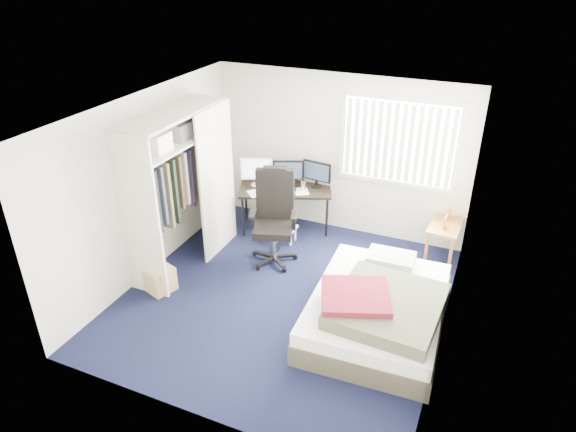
% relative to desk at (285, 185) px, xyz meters
% --- Properties ---
extents(ground, '(4.20, 4.20, 0.00)m').
position_rel_desk_xyz_m(ground, '(0.75, -1.75, -0.74)').
color(ground, black).
rests_on(ground, ground).
extents(room_shell, '(4.20, 4.20, 4.20)m').
position_rel_desk_xyz_m(room_shell, '(0.75, -1.75, 0.77)').
color(room_shell, silver).
rests_on(room_shell, ground).
extents(window_assembly, '(1.72, 0.09, 1.32)m').
position_rel_desk_xyz_m(window_assembly, '(1.65, 0.29, 0.86)').
color(window_assembly, white).
rests_on(window_assembly, ground).
extents(closet, '(0.64, 1.84, 2.22)m').
position_rel_desk_xyz_m(closet, '(-0.92, -1.49, 0.61)').
color(closet, beige).
rests_on(closet, ground).
extents(desk, '(1.58, 1.17, 1.17)m').
position_rel_desk_xyz_m(desk, '(0.00, 0.00, 0.00)').
color(desk, black).
rests_on(desk, ground).
extents(office_chair, '(0.82, 0.82, 1.38)m').
position_rel_desk_xyz_m(office_chair, '(0.23, -0.93, -0.21)').
color(office_chair, black).
rests_on(office_chair, ground).
extents(footstool, '(0.32, 0.26, 0.26)m').
position_rel_desk_xyz_m(footstool, '(0.19, -0.43, -0.54)').
color(footstool, white).
rests_on(footstool, ground).
extents(nightstand, '(0.47, 0.86, 0.75)m').
position_rel_desk_xyz_m(nightstand, '(2.50, 0.09, -0.24)').
color(nightstand, brown).
rests_on(nightstand, ground).
extents(bed, '(1.62, 2.10, 0.67)m').
position_rel_desk_xyz_m(bed, '(2.01, -1.88, -0.46)').
color(bed, '#3E392D').
rests_on(bed, ground).
extents(pine_box, '(0.53, 0.46, 0.33)m').
position_rel_desk_xyz_m(pine_box, '(-0.90, -2.24, -0.58)').
color(pine_box, tan).
rests_on(pine_box, ground).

